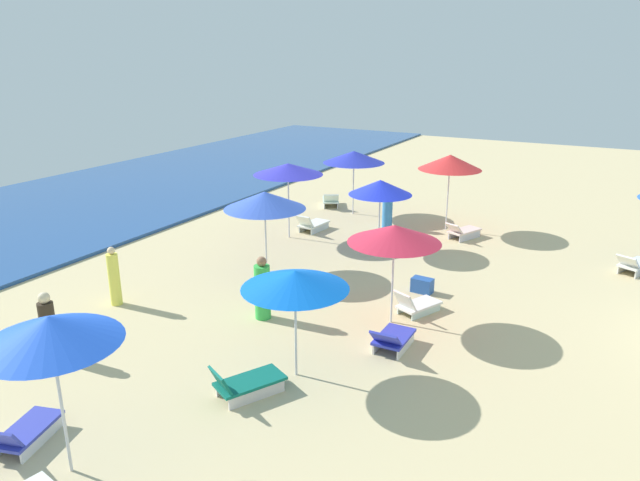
% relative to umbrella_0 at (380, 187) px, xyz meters
% --- Properties ---
extents(ocean, '(60.00, 11.62, 0.12)m').
position_rel_umbrella_0_xyz_m(ocean, '(-2.70, 13.77, -2.08)').
color(ocean, '#264E90').
rests_on(ocean, ground_plane).
extents(umbrella_0, '(2.10, 2.10, 2.39)m').
position_rel_umbrella_0_xyz_m(umbrella_0, '(0.00, 0.00, 0.00)').
color(umbrella_0, silver).
rests_on(umbrella_0, ground_plane).
extents(umbrella_1, '(2.44, 2.44, 2.49)m').
position_rel_umbrella_0_xyz_m(umbrella_1, '(-3.56, 2.18, 0.09)').
color(umbrella_1, silver).
rests_on(umbrella_1, ground_plane).
extents(umbrella_2, '(2.17, 2.17, 2.31)m').
position_rel_umbrella_0_xyz_m(umbrella_2, '(-8.30, -1.67, -0.02)').
color(umbrella_2, silver).
rests_on(umbrella_2, ground_plane).
extents(lounge_chair_2_0, '(1.54, 1.21, 0.72)m').
position_rel_umbrella_0_xyz_m(lounge_chair_2_0, '(-9.44, -1.20, -1.87)').
color(lounge_chair_2_0, silver).
rests_on(lounge_chair_2_0, ground_plane).
extents(umbrella_3, '(2.25, 2.25, 2.51)m').
position_rel_umbrella_0_xyz_m(umbrella_3, '(-5.03, -2.47, 0.15)').
color(umbrella_3, silver).
rests_on(umbrella_3, ground_plane).
extents(lounge_chair_3_0, '(1.30, 0.68, 0.67)m').
position_rel_umbrella_0_xyz_m(lounge_chair_3_0, '(-6.36, -3.02, -1.87)').
color(lounge_chair_3_0, silver).
rests_on(lounge_chair_3_0, ground_plane).
extents(lounge_chair_3_1, '(1.40, 1.04, 0.71)m').
position_rel_umbrella_0_xyz_m(lounge_chair_3_1, '(-4.26, -2.84, -1.90)').
color(lounge_chair_3_1, silver).
rests_on(lounge_chair_3_1, ground_plane).
extents(lounge_chair_4_1, '(1.59, 1.16, 0.69)m').
position_rel_umbrella_0_xyz_m(lounge_chair_4_1, '(1.61, -7.69, -1.87)').
color(lounge_chair_4_1, silver).
rests_on(lounge_chair_4_1, ground_plane).
extents(umbrella_5, '(2.30, 2.30, 2.83)m').
position_rel_umbrella_0_xyz_m(umbrella_5, '(3.30, -1.33, 0.41)').
color(umbrella_5, silver).
rests_on(umbrella_5, ground_plane).
extents(lounge_chair_5_0, '(1.51, 1.08, 0.67)m').
position_rel_umbrella_0_xyz_m(lounge_chair_5_0, '(2.52, -2.18, -1.88)').
color(lounge_chair_5_0, silver).
rests_on(lounge_chair_5_0, ground_plane).
extents(umbrella_6, '(2.48, 2.48, 2.59)m').
position_rel_umbrella_0_xyz_m(umbrella_6, '(3.70, 2.71, 0.21)').
color(umbrella_6, silver).
rests_on(umbrella_6, ground_plane).
extents(lounge_chair_6_0, '(1.49, 1.22, 0.67)m').
position_rel_umbrella_0_xyz_m(lounge_chair_6_0, '(4.31, 4.05, -1.87)').
color(lounge_chair_6_0, silver).
rests_on(lounge_chair_6_0, ground_plane).
extents(umbrella_7, '(2.44, 2.44, 2.69)m').
position_rel_umbrella_0_xyz_m(umbrella_7, '(-0.30, 3.35, 0.35)').
color(umbrella_7, silver).
rests_on(umbrella_7, ground_plane).
extents(lounge_chair_7_0, '(1.45, 0.75, 0.73)m').
position_rel_umbrella_0_xyz_m(lounge_chair_7_0, '(0.76, 3.00, -1.88)').
color(lounge_chair_7_0, silver).
rests_on(lounge_chair_7_0, ground_plane).
extents(umbrella_8, '(2.12, 2.12, 2.73)m').
position_rel_umbrella_0_xyz_m(umbrella_8, '(-12.56, 0.02, 0.36)').
color(umbrella_8, silver).
rests_on(umbrella_8, ground_plane).
extents(lounge_chair_8_1, '(1.41, 0.94, 0.67)m').
position_rel_umbrella_0_xyz_m(lounge_chair_8_1, '(-12.49, 1.24, -1.89)').
color(lounge_chair_8_1, silver).
rests_on(lounge_chair_8_1, ground_plane).
extents(beachgoer_1, '(0.41, 0.41, 1.53)m').
position_rel_umbrella_0_xyz_m(beachgoer_1, '(-10.20, 3.46, -1.42)').
color(beachgoer_1, '#31271C').
rests_on(beachgoer_1, ground_plane).
extents(beachgoer_2, '(0.54, 0.54, 1.63)m').
position_rel_umbrella_0_xyz_m(beachgoer_2, '(-6.34, 0.46, -1.39)').
color(beachgoer_2, green).
rests_on(beachgoer_2, ground_plane).
extents(beachgoer_3, '(0.53, 0.53, 1.58)m').
position_rel_umbrella_0_xyz_m(beachgoer_3, '(2.53, 0.73, -1.42)').
color(beachgoer_3, '#357BBC').
rests_on(beachgoer_3, ground_plane).
extents(beachgoer_4, '(0.42, 0.42, 1.60)m').
position_rel_umbrella_0_xyz_m(beachgoer_4, '(-7.49, 4.35, -1.39)').
color(beachgoer_4, '#EDE657').
rests_on(beachgoer_4, ground_plane).
extents(cooler_box_0, '(0.39, 0.60, 0.41)m').
position_rel_umbrella_0_xyz_m(cooler_box_0, '(-2.86, -2.52, -1.94)').
color(cooler_box_0, '#2350A3').
rests_on(cooler_box_0, ground_plane).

